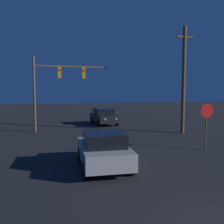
# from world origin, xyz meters

# --- Properties ---
(car_near) EXTENTS (2.17, 4.05, 1.56)m
(car_near) POSITION_xyz_m (-1.86, 6.63, 0.80)
(car_near) COLOR #99999E
(car_near) RESTS_ON ground_plane
(car_far) EXTENTS (2.14, 4.04, 1.56)m
(car_far) POSITION_xyz_m (1.43, 19.73, 0.80)
(car_far) COLOR black
(car_far) RESTS_ON ground_plane
(traffic_signal_mast) EXTENTS (5.94, 0.30, 5.95)m
(traffic_signal_mast) POSITION_xyz_m (-3.29, 16.99, 4.03)
(traffic_signal_mast) COLOR brown
(traffic_signal_mast) RESTS_ON ground_plane
(stop_sign) EXTENTS (0.79, 0.07, 2.60)m
(stop_sign) POSITION_xyz_m (4.37, 8.17, 1.83)
(stop_sign) COLOR brown
(stop_sign) RESTS_ON ground_plane
(utility_pole) EXTENTS (1.38, 0.28, 8.15)m
(utility_pole) POSITION_xyz_m (6.18, 13.47, 4.21)
(utility_pole) COLOR brown
(utility_pole) RESTS_ON ground_plane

